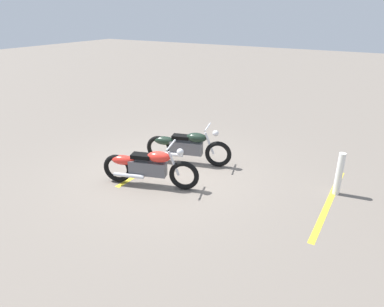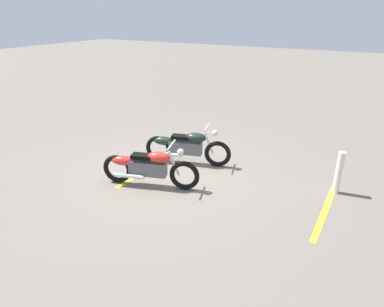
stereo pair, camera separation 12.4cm
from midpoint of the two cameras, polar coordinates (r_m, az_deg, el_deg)
ground_plane at (r=8.36m, az=-4.52°, el=-3.21°), size 60.00×60.00×0.00m
motorcycle_bright_foreground at (r=7.62m, az=-7.90°, el=-2.20°), size 2.16×0.86×1.04m
motorcycle_dark_foreground at (r=8.68m, az=-1.56°, el=1.21°), size 2.18×0.84×1.04m
bollard_post at (r=7.87m, az=22.79°, el=-2.98°), size 0.14×0.14×0.94m
parking_stripe_near at (r=8.94m, az=-6.04°, el=-1.43°), size 0.14×3.20×0.01m
parking_stripe_mid at (r=7.69m, az=21.39°, el=-7.31°), size 0.14×3.20×0.01m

